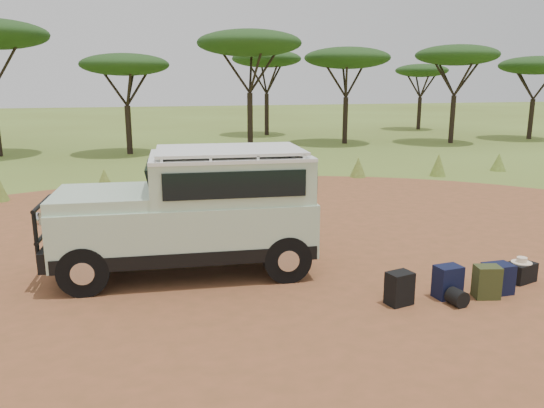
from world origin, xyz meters
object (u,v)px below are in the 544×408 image
object	(u,v)px
safari_vehicle	(195,214)
backpack_olive	(487,282)
backpack_navy	(448,282)
duffel_navy	(498,279)
backpack_black	(399,288)
hard_case	(520,272)
walking_staff	(121,228)

from	to	relation	value
safari_vehicle	backpack_olive	distance (m)	5.15
backpack_navy	backpack_olive	xyz separation A→B (m)	(0.61, -0.18, -0.00)
backpack_olive	duffel_navy	distance (m)	0.32
safari_vehicle	backpack_olive	size ratio (longest dim) A/B	8.92
backpack_black	hard_case	xyz separation A→B (m)	(2.57, 0.30, -0.09)
backpack_navy	backpack_olive	distance (m)	0.64
walking_staff	hard_case	bearing A→B (deg)	-56.35
backpack_olive	duffel_navy	size ratio (longest dim) A/B	1.06
duffel_navy	hard_case	bearing A→B (deg)	24.41
backpack_olive	backpack_navy	bearing A→B (deg)	177.07
backpack_navy	duffel_navy	xyz separation A→B (m)	(0.91, -0.07, -0.02)
duffel_navy	hard_case	xyz separation A→B (m)	(0.76, 0.34, -0.08)
walking_staff	backpack_olive	distance (m)	6.63
hard_case	duffel_navy	bearing A→B (deg)	-171.50
backpack_navy	hard_case	world-z (taller)	backpack_navy
walking_staff	hard_case	world-z (taller)	walking_staff
backpack_black	backpack_olive	distance (m)	1.51
walking_staff	backpack_navy	world-z (taller)	walking_staff
duffel_navy	hard_case	size ratio (longest dim) A/B	1.04
backpack_black	backpack_olive	world-z (taller)	backpack_olive
backpack_olive	safari_vehicle	bearing A→B (deg)	163.55
safari_vehicle	duffel_navy	bearing A→B (deg)	-22.11
backpack_navy	walking_staff	bearing A→B (deg)	143.67
backpack_black	duffel_navy	bearing A→B (deg)	-13.41
hard_case	backpack_navy	bearing A→B (deg)	173.64
safari_vehicle	backpack_navy	world-z (taller)	safari_vehicle
walking_staff	hard_case	size ratio (longest dim) A/B	3.05
backpack_black	hard_case	world-z (taller)	backpack_black
backpack_olive	hard_case	xyz separation A→B (m)	(1.06, 0.46, -0.10)
safari_vehicle	backpack_black	distance (m)	3.85
backpack_black	hard_case	size ratio (longest dim) A/B	1.09
walking_staff	backpack_black	xyz separation A→B (m)	(4.21, -3.16, -0.47)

